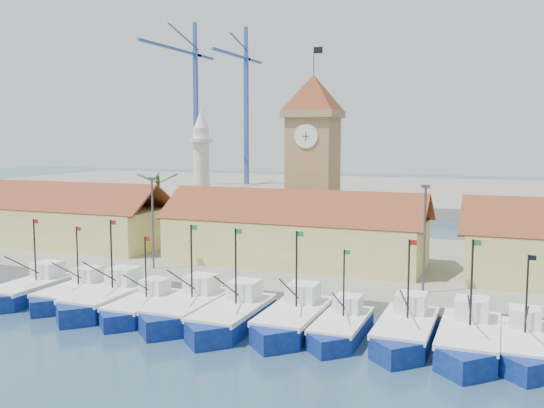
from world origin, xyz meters
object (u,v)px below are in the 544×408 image
at_px(clock_tower, 313,159).
at_px(minaret, 202,175).
at_px(boat_5, 231,318).
at_px(boat_0, 29,291).

relative_size(clock_tower, minaret, 1.39).
distance_m(boat_5, minaret, 32.02).
bearing_deg(boat_0, boat_5, -2.53).
relative_size(boat_0, minaret, 0.61).
relative_size(boat_0, boat_5, 0.95).
bearing_deg(minaret, boat_5, -58.39).
xyz_separation_m(boat_5, clock_tower, (-1.12, 24.19, 11.14)).
distance_m(boat_0, boat_5, 20.15).
bearing_deg(minaret, boat_0, -98.99).
xyz_separation_m(boat_0, minaret, (4.00, 25.30, 8.95)).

